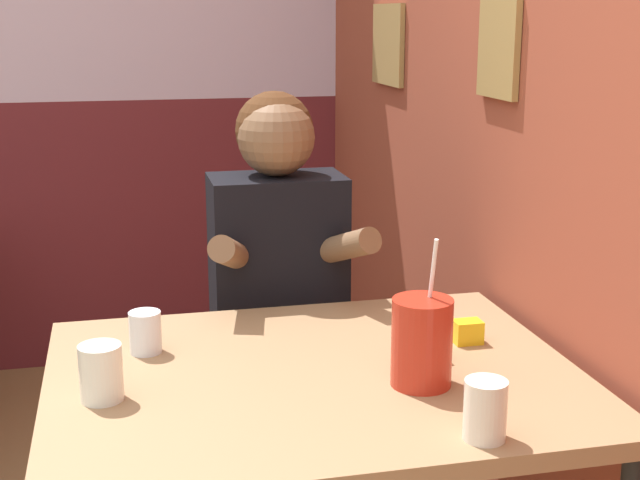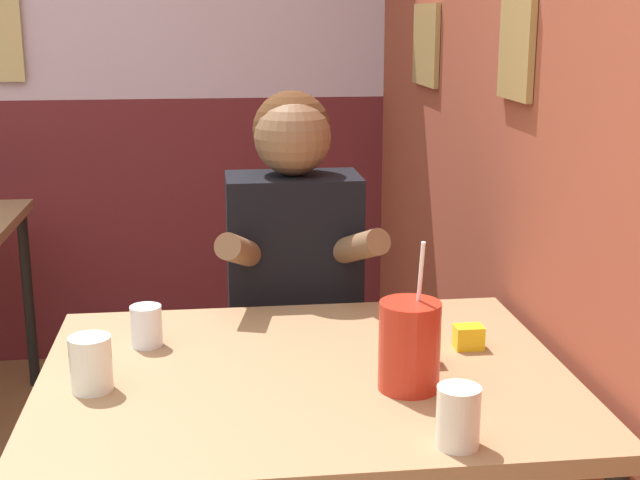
% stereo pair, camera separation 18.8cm
% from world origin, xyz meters
% --- Properties ---
extents(brick_wall_right, '(0.08, 4.43, 2.70)m').
position_xyz_m(brick_wall_right, '(1.37, 1.22, 1.35)').
color(brick_wall_right, brown).
rests_on(brick_wall_right, ground_plane).
extents(main_table, '(1.04, 0.83, 0.75)m').
position_xyz_m(main_table, '(0.79, 0.39, 0.68)').
color(main_table, '#93704C').
rests_on(main_table, ground_plane).
extents(person_seated, '(0.42, 0.40, 1.25)m').
position_xyz_m(person_seated, '(0.83, 0.96, 0.65)').
color(person_seated, black).
rests_on(person_seated, ground_plane).
extents(cocktail_pitcher, '(0.12, 0.12, 0.29)m').
position_xyz_m(cocktail_pitcher, '(0.98, 0.28, 0.83)').
color(cocktail_pitcher, '#B22819').
rests_on(cocktail_pitcher, main_table).
extents(glass_near_pitcher, '(0.07, 0.07, 0.09)m').
position_xyz_m(glass_near_pitcher, '(0.47, 0.57, 0.79)').
color(glass_near_pitcher, silver).
rests_on(glass_near_pitcher, main_table).
extents(glass_center, '(0.08, 0.08, 0.11)m').
position_xyz_m(glass_center, '(0.39, 0.35, 0.80)').
color(glass_center, silver).
rests_on(glass_center, main_table).
extents(glass_far_side, '(0.07, 0.07, 0.10)m').
position_xyz_m(glass_far_side, '(1.01, 0.04, 0.80)').
color(glass_far_side, silver).
rests_on(glass_far_side, main_table).
extents(condiment_ketchup, '(0.06, 0.04, 0.05)m').
position_xyz_m(condiment_ketchup, '(1.04, 0.40, 0.77)').
color(condiment_ketchup, '#B7140F').
rests_on(condiment_ketchup, main_table).
extents(condiment_mustard, '(0.06, 0.04, 0.05)m').
position_xyz_m(condiment_mustard, '(1.15, 0.47, 0.77)').
color(condiment_mustard, yellow).
rests_on(condiment_mustard, main_table).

